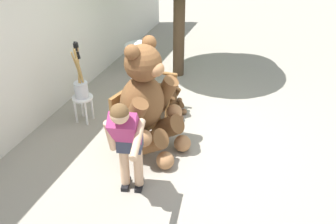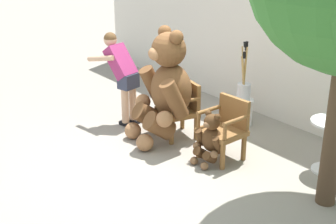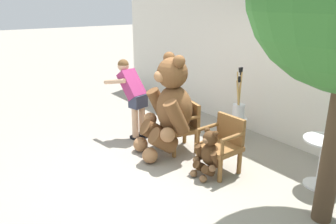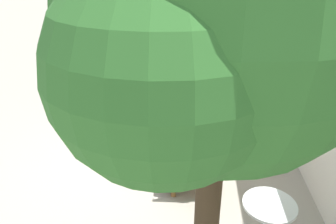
% 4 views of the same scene
% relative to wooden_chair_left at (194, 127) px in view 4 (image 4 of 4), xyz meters
% --- Properties ---
extents(ground_plane, '(60.00, 60.00, 0.00)m').
position_rel_wooden_chair_left_xyz_m(ground_plane, '(0.47, -0.65, -0.46)').
color(ground_plane, gray).
extents(back_wall, '(10.00, 0.16, 2.80)m').
position_rel_wooden_chair_left_xyz_m(back_wall, '(0.47, 1.75, 0.94)').
color(back_wall, silver).
rests_on(back_wall, ground).
extents(wooden_chair_left, '(0.66, 0.63, 0.86)m').
position_rel_wooden_chair_left_xyz_m(wooden_chair_left, '(0.00, 0.00, 0.00)').
color(wooden_chair_left, brown).
rests_on(wooden_chair_left, ground).
extents(wooden_chair_right, '(0.58, 0.54, 0.86)m').
position_rel_wooden_chair_left_xyz_m(wooden_chair_right, '(0.96, 0.00, 0.00)').
color(wooden_chair_right, brown).
rests_on(wooden_chair_right, ground).
extents(teddy_bear_large, '(1.07, 1.07, 1.72)m').
position_rel_wooden_chair_left_xyz_m(teddy_bear_large, '(-0.03, -0.27, 0.38)').
color(teddy_bear_large, brown).
rests_on(teddy_bear_large, ground).
extents(teddy_bear_small, '(0.45, 0.42, 0.74)m').
position_rel_wooden_chair_left_xyz_m(teddy_bear_small, '(0.96, -0.28, -0.10)').
color(teddy_bear_small, '#4C3019').
rests_on(teddy_bear_small, ground).
extents(person_visitor, '(0.79, 0.60, 1.48)m').
position_rel_wooden_chair_left_xyz_m(person_visitor, '(-1.00, -0.41, 0.43)').
color(person_visitor, black).
rests_on(person_visitor, ground).
extents(white_stool, '(0.34, 0.34, 0.46)m').
position_rel_wooden_chair_left_xyz_m(white_stool, '(0.32, 1.04, -0.11)').
color(white_stool, white).
rests_on(white_stool, ground).
extents(brush_bucket, '(0.22, 0.22, 0.95)m').
position_rel_wooden_chair_left_xyz_m(brush_bucket, '(0.32, 1.03, 0.22)').
color(brush_bucket, silver).
rests_on(brush_bucket, white_stool).
extents(round_side_table, '(0.56, 0.56, 0.72)m').
position_rel_wooden_chair_left_xyz_m(round_side_table, '(2.10, 0.79, -0.01)').
color(round_side_table, white).
rests_on(round_side_table, ground).
extents(patio_tree, '(2.32, 2.21, 3.80)m').
position_rel_wooden_chair_left_xyz_m(patio_tree, '(2.64, 0.06, 2.18)').
color(patio_tree, '#473523').
rests_on(patio_tree, ground).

